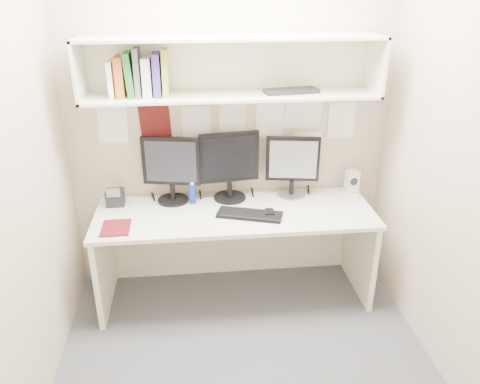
{
  "coord_description": "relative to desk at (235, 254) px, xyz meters",
  "views": [
    {
      "loc": [
        -0.28,
        -2.36,
        2.24
      ],
      "look_at": [
        0.01,
        0.35,
        1.01
      ],
      "focal_mm": 35.0,
      "sensor_mm": 36.0,
      "label": 1
    }
  ],
  "objects": [
    {
      "name": "floor",
      "position": [
        0.0,
        -0.65,
        -0.37
      ],
      "size": [
        2.4,
        2.0,
        0.01
      ],
      "primitive_type": "cube",
      "color": "#47474C",
      "rests_on": "ground"
    },
    {
      "name": "wall_back",
      "position": [
        0.0,
        0.35,
        0.93
      ],
      "size": [
        2.4,
        0.02,
        2.6
      ],
      "primitive_type": "cube",
      "color": "#BDAA90",
      "rests_on": "ground"
    },
    {
      "name": "wall_front",
      "position": [
        0.0,
        -1.65,
        0.93
      ],
      "size": [
        2.4,
        0.02,
        2.6
      ],
      "primitive_type": "cube",
      "color": "#BDAA90",
      "rests_on": "ground"
    },
    {
      "name": "wall_left",
      "position": [
        -1.2,
        -0.65,
        0.93
      ],
      "size": [
        0.02,
        2.0,
        2.6
      ],
      "primitive_type": "cube",
      "color": "#BDAA90",
      "rests_on": "ground"
    },
    {
      "name": "wall_right",
      "position": [
        1.2,
        -0.65,
        0.93
      ],
      "size": [
        0.02,
        2.0,
        2.6
      ],
      "primitive_type": "cube",
      "color": "#BDAA90",
      "rests_on": "ground"
    },
    {
      "name": "desk",
      "position": [
        0.0,
        0.0,
        0.0
      ],
      "size": [
        2.0,
        0.7,
        0.73
      ],
      "color": "beige",
      "rests_on": "floor"
    },
    {
      "name": "overhead_hutch",
      "position": [
        0.0,
        0.21,
        1.35
      ],
      "size": [
        2.0,
        0.38,
        0.4
      ],
      "color": "silver",
      "rests_on": "wall_back"
    },
    {
      "name": "pinned_papers",
      "position": [
        0.0,
        0.34,
        0.88
      ],
      "size": [
        1.92,
        0.01,
        0.48
      ],
      "primitive_type": null,
      "color": "white",
      "rests_on": "wall_back"
    },
    {
      "name": "monitor_left",
      "position": [
        -0.45,
        0.22,
        0.63
      ],
      "size": [
        0.43,
        0.23,
        0.5
      ],
      "rotation": [
        0.0,
        0.0,
        -0.2
      ],
      "color": "black",
      "rests_on": "desk"
    },
    {
      "name": "monitor_center",
      "position": [
        -0.02,
        0.22,
        0.64
      ],
      "size": [
        0.45,
        0.24,
        0.52
      ],
      "rotation": [
        0.0,
        0.0,
        0.13
      ],
      "color": "black",
      "rests_on": "desk"
    },
    {
      "name": "monitor_right",
      "position": [
        0.46,
        0.22,
        0.62
      ],
      "size": [
        0.4,
        0.22,
        0.47
      ],
      "rotation": [
        0.0,
        0.0,
        -0.16
      ],
      "color": "#A5A5AA",
      "rests_on": "desk"
    },
    {
      "name": "keyboard",
      "position": [
        0.09,
        -0.1,
        0.37
      ],
      "size": [
        0.48,
        0.29,
        0.02
      ],
      "primitive_type": "cube",
      "rotation": [
        0.0,
        0.0,
        -0.31
      ],
      "color": "black",
      "rests_on": "desk"
    },
    {
      "name": "mouse",
      "position": [
        0.24,
        -0.09,
        0.38
      ],
      "size": [
        0.07,
        0.11,
        0.03
      ],
      "primitive_type": "cube",
      "rotation": [
        0.0,
        0.0,
        -0.1
      ],
      "color": "black",
      "rests_on": "desk"
    },
    {
      "name": "speaker",
      "position": [
        0.94,
        0.23,
        0.45
      ],
      "size": [
        0.1,
        0.1,
        0.18
      ],
      "rotation": [
        0.0,
        0.0,
        0.15
      ],
      "color": "silver",
      "rests_on": "desk"
    },
    {
      "name": "blue_bottle",
      "position": [
        -0.3,
        0.16,
        0.44
      ],
      "size": [
        0.05,
        0.05,
        0.16
      ],
      "color": "navy",
      "rests_on": "desk"
    },
    {
      "name": "maroon_notebook",
      "position": [
        -0.82,
        -0.19,
        0.37
      ],
      "size": [
        0.19,
        0.23,
        0.01
      ],
      "primitive_type": "cube",
      "rotation": [
        0.0,
        0.0,
        0.02
      ],
      "color": "#550E14",
      "rests_on": "desk"
    },
    {
      "name": "desk_phone",
      "position": [
        -0.87,
        0.19,
        0.42
      ],
      "size": [
        0.13,
        0.12,
        0.16
      ],
      "rotation": [
        0.0,
        0.0,
        0.02
      ],
      "color": "black",
      "rests_on": "desk"
    },
    {
      "name": "book_stack",
      "position": [
        -0.61,
        0.17,
        1.31
      ],
      "size": [
        0.39,
        0.19,
        0.31
      ],
      "color": "white",
      "rests_on": "overhead_hutch"
    },
    {
      "name": "hutch_tray",
      "position": [
        0.41,
        0.16,
        1.19
      ],
      "size": [
        0.39,
        0.2,
        0.03
      ],
      "primitive_type": "cube",
      "rotation": [
        0.0,
        0.0,
        0.16
      ],
      "color": "black",
      "rests_on": "overhead_hutch"
    }
  ]
}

